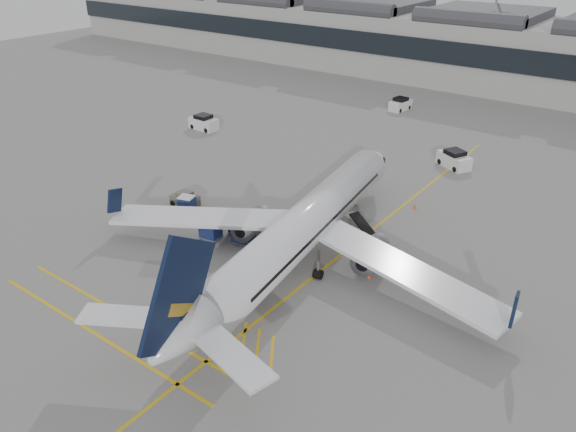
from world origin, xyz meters
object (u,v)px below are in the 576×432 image
Objects in this scene: baggage_cart_a at (210,228)px; ramp_agent_b at (295,247)px; pushback_tug at (185,200)px; ramp_agent_a at (282,231)px; belt_loader at (356,227)px; airliner_main at (301,229)px.

baggage_cart_a is 1.21× the size of ramp_agent_b.
ramp_agent_b is at bearing -8.91° from pushback_tug.
baggage_cart_a is at bearing -3.04° from ramp_agent_b.
baggage_cart_a is 0.71× the size of pushback_tug.
belt_loader is at bearing 7.57° from ramp_agent_a.
ramp_agent_a is 2.92m from ramp_agent_b.
belt_loader is 13.17m from baggage_cart_a.
ramp_agent_b is at bearing 147.44° from airliner_main.
airliner_main is 21.16× the size of ramp_agent_a.
ramp_agent_a is (-3.37, 1.90, -2.08)m from airliner_main.
pushback_tug is at bearing -139.71° from belt_loader.
airliner_main reaches higher than baggage_cart_a.
ramp_agent_a is at bearing 25.88° from baggage_cart_a.
airliner_main is 9.04m from baggage_cart_a.
ramp_agent_b is (-0.87, 0.39, -2.16)m from airliner_main.
belt_loader is at bearing 33.20° from baggage_cart_a.
airliner_main is 7.55m from belt_loader.
baggage_cart_a is 1.10× the size of ramp_agent_a.
ramp_agent_b is (7.78, 2.09, -0.19)m from baggage_cart_a.
airliner_main is 23.35× the size of ramp_agent_b.
airliner_main reaches higher than pushback_tug.
belt_loader is 2.47× the size of ramp_agent_a.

